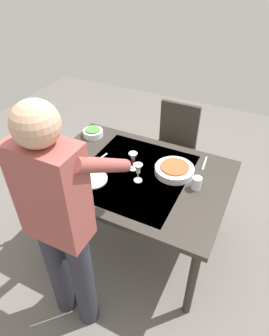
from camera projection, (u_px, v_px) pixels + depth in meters
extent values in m
plane|color=#66605B|center=(134.00, 237.00, 2.77)|extent=(6.00, 6.00, 0.00)
cube|color=#332D28|center=(134.00, 175.00, 2.31)|extent=(1.43, 1.02, 0.04)
cube|color=#B2B7C1|center=(134.00, 173.00, 2.30)|extent=(0.78, 0.87, 0.00)
cylinder|color=#332D28|center=(222.00, 201.00, 2.64)|extent=(0.06, 0.06, 0.72)
cylinder|color=#332D28|center=(97.00, 162.00, 3.08)|extent=(0.06, 0.06, 0.72)
cylinder|color=#332D28|center=(191.00, 283.00, 2.01)|extent=(0.06, 0.06, 0.72)
cylinder|color=#332D28|center=(41.00, 220.00, 2.46)|extent=(0.06, 0.06, 0.72)
cube|color=black|center=(171.00, 153.00, 3.06)|extent=(0.40, 0.40, 0.04)
cube|color=#332D28|center=(179.00, 124.00, 3.04)|extent=(0.40, 0.04, 0.45)
cylinder|color=#332D28|center=(190.00, 166.00, 3.26)|extent=(0.04, 0.04, 0.43)
cylinder|color=#332D28|center=(161.00, 157.00, 3.38)|extent=(0.04, 0.04, 0.43)
cylinder|color=#332D28|center=(179.00, 184.00, 3.02)|extent=(0.04, 0.04, 0.43)
cylinder|color=#332D28|center=(148.00, 175.00, 3.14)|extent=(0.04, 0.04, 0.43)
cylinder|color=#2D2D38|center=(59.00, 270.00, 2.00)|extent=(0.14, 0.14, 0.88)
cylinder|color=#2D2D38|center=(84.00, 282.00, 1.93)|extent=(0.14, 0.14, 0.88)
cube|color=#9E4C47|center=(52.00, 193.00, 1.51)|extent=(0.36, 0.20, 0.60)
sphere|color=tan|center=(36.00, 124.00, 1.27)|extent=(0.22, 0.22, 0.22)
cylinder|color=#9E4C47|center=(52.00, 149.00, 1.70)|extent=(0.08, 0.52, 0.40)
cylinder|color=#9E4C47|center=(104.00, 165.00, 1.58)|extent=(0.08, 0.52, 0.40)
cylinder|color=black|center=(50.00, 154.00, 2.33)|extent=(0.07, 0.07, 0.20)
cylinder|color=black|center=(47.00, 139.00, 2.24)|extent=(0.03, 0.03, 0.08)
cylinder|color=black|center=(46.00, 134.00, 2.21)|extent=(0.03, 0.03, 0.02)
cylinder|color=white|center=(138.00, 180.00, 2.23)|extent=(0.06, 0.06, 0.01)
cylinder|color=white|center=(138.00, 176.00, 2.21)|extent=(0.01, 0.01, 0.07)
cone|color=white|center=(138.00, 169.00, 2.16)|extent=(0.07, 0.07, 0.07)
cylinder|color=beige|center=(138.00, 171.00, 2.17)|extent=(0.03, 0.03, 0.03)
cylinder|color=white|center=(133.00, 169.00, 2.34)|extent=(0.06, 0.06, 0.01)
cylinder|color=white|center=(133.00, 165.00, 2.32)|extent=(0.01, 0.01, 0.07)
cone|color=white|center=(133.00, 157.00, 2.27)|extent=(0.07, 0.07, 0.07)
cylinder|color=maroon|center=(133.00, 160.00, 2.29)|extent=(0.03, 0.03, 0.03)
cylinder|color=silver|center=(77.00, 155.00, 2.41)|extent=(0.08, 0.08, 0.09)
cylinder|color=silver|center=(47.00, 177.00, 2.18)|extent=(0.07, 0.07, 0.10)
cylinder|color=silver|center=(197.00, 183.00, 2.13)|extent=(0.07, 0.07, 0.10)
cylinder|color=silver|center=(65.00, 175.00, 2.20)|extent=(0.08, 0.08, 0.11)
cylinder|color=silver|center=(174.00, 170.00, 2.28)|extent=(0.30, 0.30, 0.05)
cylinder|color=#C6562D|center=(175.00, 168.00, 2.27)|extent=(0.22, 0.22, 0.03)
cylinder|color=silver|center=(93.00, 133.00, 2.71)|extent=(0.18, 0.18, 0.05)
cylinder|color=#4C843D|center=(93.00, 131.00, 2.70)|extent=(0.13, 0.13, 0.03)
cylinder|color=silver|center=(92.00, 179.00, 2.24)|extent=(0.23, 0.23, 0.01)
cube|color=silver|center=(99.00, 159.00, 2.44)|extent=(0.05, 0.20, 0.00)
cube|color=silver|center=(205.00, 163.00, 2.40)|extent=(0.03, 0.18, 0.00)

